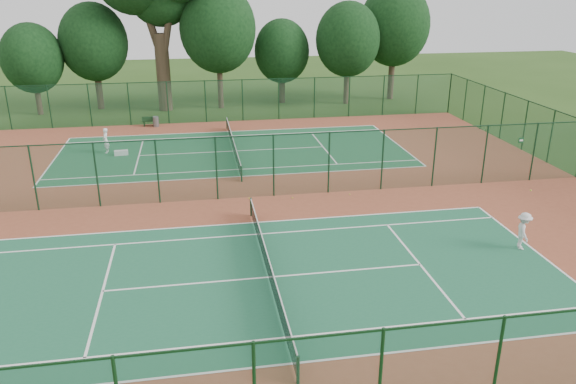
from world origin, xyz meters
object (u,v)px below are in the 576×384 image
Objects in this scene: player_far at (106,141)px; kit_bag at (121,153)px; trash_bin at (156,122)px; player_near at (523,231)px; bench at (151,121)px.

player_far reaches higher than kit_bag.
player_far is 2.08× the size of trash_bin.
trash_bin is 7.99m from kit_bag.
player_near is 25.91m from kit_bag.
player_near is at bearing -47.52° from kit_bag.
player_near is 1.26× the size of bench.
bench is 8.17m from kit_bag.
player_far reaches higher than player_near.
player_far is at bearing 64.13° from player_near.
kit_bag is (-1.95, -7.75, -0.25)m from trash_bin.
bench is (-17.45, 25.67, -0.43)m from player_near.
bench is 1.49× the size of kit_bag.
trash_bin reaches higher than kit_bag.
kit_bag is at bearing -99.72° from bench.
kit_bag is (-1.52, -8.02, -0.26)m from bench.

